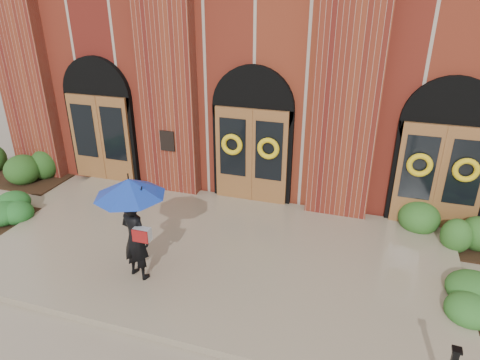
% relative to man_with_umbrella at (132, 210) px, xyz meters
% --- Properties ---
extents(ground, '(90.00, 90.00, 0.00)m').
position_rel_man_with_umbrella_xyz_m(ground, '(1.17, 1.15, -1.63)').
color(ground, gray).
rests_on(ground, ground).
extents(landing, '(10.00, 5.30, 0.15)m').
position_rel_man_with_umbrella_xyz_m(landing, '(1.17, 1.30, -1.55)').
color(landing, gray).
rests_on(landing, ground).
extents(church_building, '(16.20, 12.53, 7.00)m').
position_rel_man_with_umbrella_xyz_m(church_building, '(1.17, 9.93, 1.87)').
color(church_building, maroon).
rests_on(church_building, ground).
extents(man_with_umbrella, '(1.62, 1.62, 2.11)m').
position_rel_man_with_umbrella_xyz_m(man_with_umbrella, '(0.00, 0.00, 0.00)').
color(man_with_umbrella, black).
rests_on(man_with_umbrella, landing).
extents(hedge_wall_left, '(3.18, 1.27, 0.82)m').
position_rel_man_with_umbrella_xyz_m(hedge_wall_left, '(-6.34, 3.25, -1.22)').
color(hedge_wall_left, '#224A18').
rests_on(hedge_wall_left, ground).
extents(hedge_wall_right, '(2.84, 1.14, 0.73)m').
position_rel_man_with_umbrella_xyz_m(hedge_wall_right, '(6.50, 3.35, -1.26)').
color(hedge_wall_right, '#2A581F').
rests_on(hedge_wall_right, ground).
extents(hedge_front_left, '(1.44, 1.24, 0.51)m').
position_rel_man_with_umbrella_xyz_m(hedge_front_left, '(-3.95, 1.15, -1.37)').
color(hedge_front_left, '#1E5920').
rests_on(hedge_front_left, ground).
extents(hedge_front_right, '(1.43, 1.23, 0.51)m').
position_rel_man_with_umbrella_xyz_m(hedge_front_right, '(6.27, 1.15, -1.37)').
color(hedge_front_right, '#285C21').
rests_on(hedge_front_right, ground).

